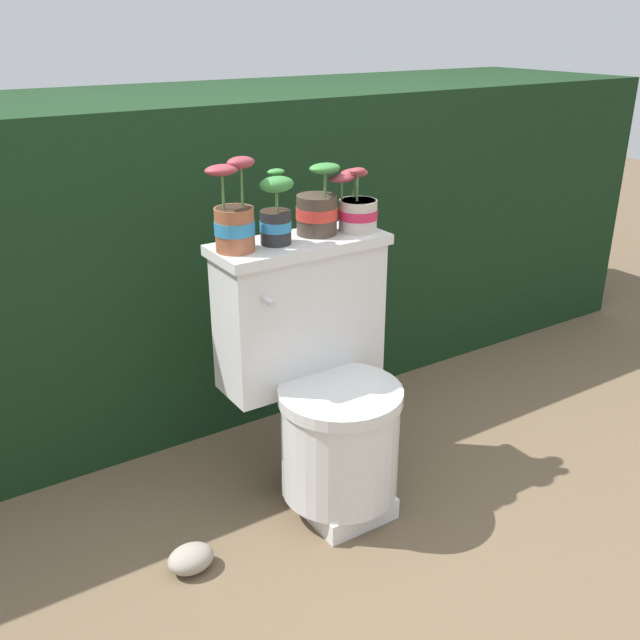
# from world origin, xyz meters

# --- Properties ---
(ground_plane) EXTENTS (12.00, 12.00, 0.00)m
(ground_plane) POSITION_xyz_m (0.00, 0.00, 0.00)
(ground_plane) COLOR brown
(hedge_backdrop) EXTENTS (4.16, 0.89, 1.13)m
(hedge_backdrop) POSITION_xyz_m (0.00, 1.03, 0.57)
(hedge_backdrop) COLOR black
(hedge_backdrop) RESTS_ON ground
(toilet) EXTENTS (0.52, 0.50, 0.79)m
(toilet) POSITION_xyz_m (0.06, 0.10, 0.39)
(toilet) COLOR silver
(toilet) RESTS_ON ground
(potted_plant_left) EXTENTS (0.14, 0.11, 0.25)m
(potted_plant_left) POSITION_xyz_m (-0.15, 0.21, 0.88)
(potted_plant_left) COLOR #9E5638
(potted_plant_left) RESTS_ON toilet
(potted_plant_midleft) EXTENTS (0.10, 0.10, 0.21)m
(potted_plant_midleft) POSITION_xyz_m (-0.02, 0.21, 0.88)
(potted_plant_midleft) COLOR #262628
(potted_plant_midleft) RESTS_ON toilet
(potted_plant_middle) EXTENTS (0.14, 0.12, 0.21)m
(potted_plant_middle) POSITION_xyz_m (0.13, 0.23, 0.87)
(potted_plant_middle) COLOR #47382D
(potted_plant_middle) RESTS_ON toilet
(potted_plant_midright) EXTENTS (0.14, 0.13, 0.19)m
(potted_plant_midright) POSITION_xyz_m (0.25, 0.20, 0.86)
(potted_plant_midright) COLOR beige
(potted_plant_midright) RESTS_ON toilet
(garden_stone) EXTENTS (0.13, 0.10, 0.07)m
(garden_stone) POSITION_xyz_m (-0.43, -0.01, 0.03)
(garden_stone) COLOR #9E9384
(garden_stone) RESTS_ON ground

